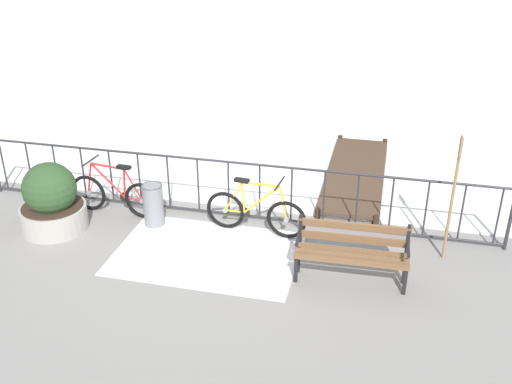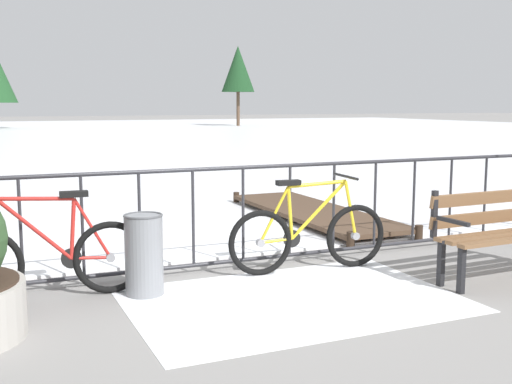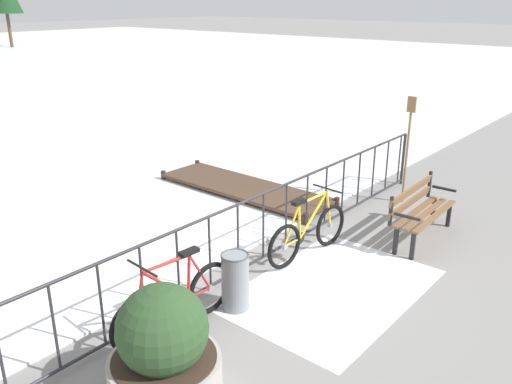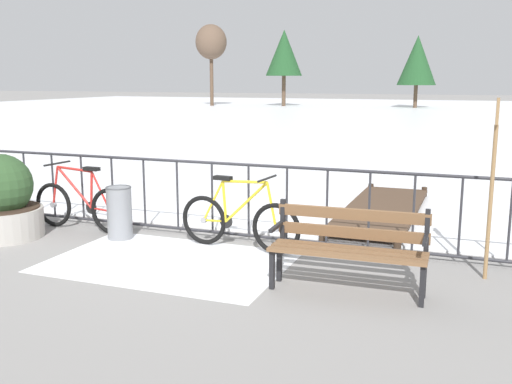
% 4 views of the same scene
% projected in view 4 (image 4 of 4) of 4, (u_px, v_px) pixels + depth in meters
% --- Properties ---
extents(ground_plane, '(160.00, 160.00, 0.00)m').
position_uv_depth(ground_plane, '(213.00, 237.00, 8.18)').
color(ground_plane, gray).
extents(frozen_pond, '(80.00, 56.00, 0.03)m').
position_uv_depth(frozen_pond, '(420.00, 117.00, 34.21)').
color(frozen_pond, white).
rests_on(frozen_pond, ground).
extents(snow_patch, '(2.84, 1.93, 0.01)m').
position_uv_depth(snow_patch, '(169.00, 261.00, 7.09)').
color(snow_patch, white).
rests_on(snow_patch, ground).
extents(railing_fence, '(9.06, 0.06, 1.07)m').
position_uv_depth(railing_fence, '(212.00, 198.00, 8.07)').
color(railing_fence, '#2D2D33').
rests_on(railing_fence, ground).
extents(bicycle_near_railing, '(1.71, 0.52, 0.97)m').
position_uv_depth(bicycle_near_railing, '(81.00, 205.00, 8.51)').
color(bicycle_near_railing, black).
rests_on(bicycle_near_railing, ground).
extents(bicycle_second, '(1.71, 0.52, 0.97)m').
position_uv_depth(bicycle_second, '(239.00, 221.00, 7.55)').
color(bicycle_second, black).
rests_on(bicycle_second, ground).
extents(park_bench, '(1.62, 0.53, 0.89)m').
position_uv_depth(park_bench, '(349.00, 243.00, 6.05)').
color(park_bench, brown).
rests_on(park_bench, ground).
extents(planter_with_shrub, '(1.08, 1.08, 1.17)m').
position_uv_depth(planter_with_shrub, '(2.00, 201.00, 8.11)').
color(planter_with_shrub, '#ADA8A0').
rests_on(planter_with_shrub, ground).
extents(trash_bin, '(0.35, 0.35, 0.73)m').
position_uv_depth(trash_bin, '(119.00, 212.00, 8.05)').
color(trash_bin, gray).
rests_on(trash_bin, ground).
extents(oar_upright, '(0.04, 0.16, 1.98)m').
position_uv_depth(oar_upright, '(492.00, 177.00, 6.27)').
color(oar_upright, '#937047').
rests_on(oar_upright, ground).
extents(wooden_dock, '(1.10, 3.73, 0.20)m').
position_uv_depth(wooden_dock, '(382.00, 209.00, 9.39)').
color(wooden_dock, '#4C3828').
rests_on(wooden_dock, ground).
extents(tree_far_west, '(2.49, 2.49, 6.44)m').
position_uv_depth(tree_far_west, '(211.00, 43.00, 46.76)').
color(tree_far_west, brown).
rests_on(tree_far_west, ground).
extents(tree_west_mid, '(2.89, 2.89, 5.99)m').
position_uv_depth(tree_west_mid, '(284.00, 53.00, 46.36)').
color(tree_west_mid, brown).
rests_on(tree_west_mid, ground).
extents(tree_centre, '(2.87, 2.87, 5.36)m').
position_uv_depth(tree_centre, '(417.00, 60.00, 43.67)').
color(tree_centre, brown).
rests_on(tree_centre, ground).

